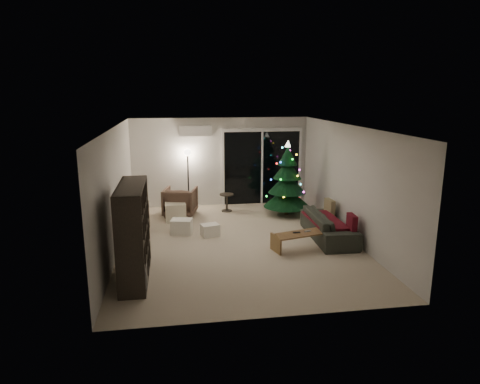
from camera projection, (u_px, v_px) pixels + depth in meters
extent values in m
plane|color=beige|center=(238.00, 242.00, 9.33)|extent=(6.50, 6.50, 0.00)
plane|color=white|center=(237.00, 127.00, 8.76)|extent=(6.50, 6.50, 0.00)
cube|color=silver|center=(221.00, 162.00, 12.17)|extent=(5.00, 0.02, 2.50)
cube|color=silver|center=(272.00, 236.00, 5.92)|extent=(5.00, 0.02, 2.50)
cube|color=silver|center=(116.00, 190.00, 8.67)|extent=(0.02, 6.50, 2.50)
cube|color=silver|center=(349.00, 182.00, 9.42)|extent=(0.02, 6.50, 2.50)
cube|color=black|center=(262.00, 168.00, 12.38)|extent=(2.20, 0.02, 2.10)
cube|color=white|center=(195.00, 131.00, 11.75)|extent=(0.90, 0.22, 0.28)
cube|color=#3F3833|center=(258.00, 200.00, 13.13)|extent=(2.60, 1.00, 0.10)
cube|color=white|center=(256.00, 180.00, 13.39)|extent=(2.20, 0.06, 1.00)
cube|color=black|center=(135.00, 220.00, 9.75)|extent=(0.61, 1.14, 0.68)
cube|color=black|center=(134.00, 203.00, 9.66)|extent=(0.34, 0.41, 0.14)
imported|color=brown|center=(180.00, 202.00, 11.26)|extent=(0.98, 1.00, 0.75)
cube|color=beige|center=(175.00, 212.00, 10.87)|extent=(0.53, 0.53, 0.46)
cube|color=white|center=(182.00, 226.00, 9.87)|extent=(0.53, 0.45, 0.33)
cube|color=white|center=(210.00, 230.00, 9.70)|extent=(0.46, 0.39, 0.27)
cylinder|color=black|center=(227.00, 202.00, 11.71)|extent=(0.41, 0.41, 0.48)
cylinder|color=black|center=(188.00, 180.00, 11.93)|extent=(0.26, 0.26, 1.60)
imported|color=#343A2F|center=(329.00, 226.00, 9.53)|extent=(0.86, 2.03, 0.58)
cube|color=#4C1319|center=(325.00, 220.00, 9.48)|extent=(0.62, 1.44, 0.05)
cube|color=#857A55|center=(330.00, 207.00, 10.14)|extent=(0.15, 0.39, 0.38)
cube|color=#4C1319|center=(352.00, 224.00, 8.89)|extent=(0.14, 0.39, 0.38)
cube|color=black|center=(297.00, 232.00, 8.73)|extent=(0.15, 0.05, 0.02)
cube|color=slate|center=(308.00, 231.00, 8.81)|extent=(0.15, 0.09, 0.02)
cone|color=#0F391C|center=(287.00, 178.00, 11.22)|extent=(1.56, 1.56, 1.98)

